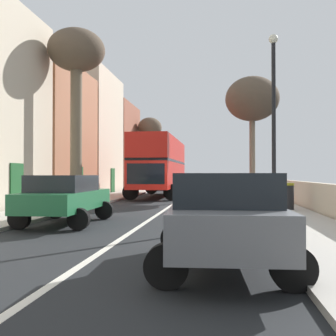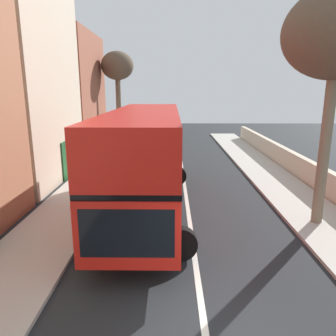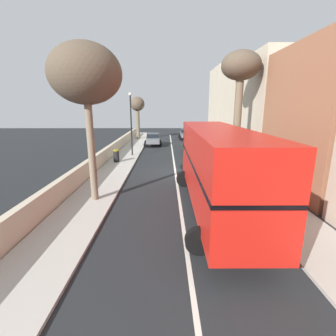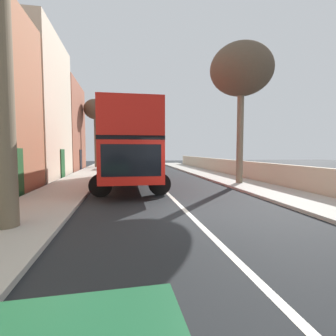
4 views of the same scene
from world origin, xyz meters
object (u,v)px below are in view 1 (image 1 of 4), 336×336
(lamppost_right, at_px, (274,110))
(litter_bin_right, at_px, (288,196))
(street_tree_right_3, at_px, (252,100))
(parked_car_green_left_0, at_px, (65,196))
(double_decker_bus, at_px, (160,164))
(street_tree_left_0, at_px, (150,130))
(parked_car_grey_right_1, at_px, (224,215))
(street_tree_left_2, at_px, (76,60))
(parked_car_white_left_2, at_px, (171,180))

(lamppost_right, distance_m, litter_bin_right, 4.64)
(street_tree_right_3, bearing_deg, lamppost_right, -91.50)
(parked_car_green_left_0, bearing_deg, double_decker_bus, 87.04)
(street_tree_left_0, height_order, lamppost_right, street_tree_left_0)
(parked_car_grey_right_1, xyz_separation_m, street_tree_left_0, (-7.60, 36.00, 5.55))
(parked_car_grey_right_1, bearing_deg, lamppost_right, 75.79)
(street_tree_left_2, bearing_deg, lamppost_right, -31.98)
(double_decker_bus, height_order, street_tree_left_2, street_tree_left_2)
(lamppost_right, bearing_deg, double_decker_bus, 113.47)
(street_tree_left_0, height_order, street_tree_left_2, street_tree_left_2)
(street_tree_left_2, bearing_deg, parked_car_white_left_2, 83.49)
(street_tree_left_0, xyz_separation_m, street_tree_right_3, (9.72, -16.29, 0.02))
(litter_bin_right, bearing_deg, street_tree_right_3, 94.12)
(parked_car_grey_right_1, bearing_deg, parked_car_green_left_0, 132.36)
(double_decker_bus, bearing_deg, parked_car_green_left_0, -92.96)
(litter_bin_right, bearing_deg, parked_car_grey_right_1, -105.07)
(street_tree_right_3, height_order, litter_bin_right, street_tree_right_3)
(parked_car_grey_right_1, relative_size, parked_car_white_left_2, 0.92)
(lamppost_right, bearing_deg, parked_car_white_left_2, 104.33)
(parked_car_grey_right_1, height_order, litter_bin_right, parked_car_grey_right_1)
(parked_car_green_left_0, xyz_separation_m, street_tree_right_3, (7.13, 14.22, 5.60))
(street_tree_left_2, height_order, lamppost_right, street_tree_left_2)
(parked_car_green_left_0, xyz_separation_m, parked_car_grey_right_1, (5.00, -5.48, 0.02))
(parked_car_white_left_2, xyz_separation_m, street_tree_left_0, (-2.60, 2.28, 5.53))
(parked_car_green_left_0, height_order, litter_bin_right, parked_car_green_left_0)
(street_tree_left_2, bearing_deg, street_tree_right_3, 35.85)
(double_decker_bus, distance_m, street_tree_right_3, 7.67)
(lamppost_right, height_order, litter_bin_right, lamppost_right)
(parked_car_green_left_0, relative_size, street_tree_left_2, 0.51)
(street_tree_left_0, bearing_deg, street_tree_left_2, -89.48)
(street_tree_left_2, bearing_deg, parked_car_grey_right_1, -60.07)
(street_tree_left_2, relative_size, lamppost_right, 1.43)
(street_tree_left_0, relative_size, street_tree_left_2, 0.86)
(street_tree_left_2, bearing_deg, street_tree_left_0, 90.52)
(parked_car_white_left_2, bearing_deg, parked_car_green_left_0, -90.00)
(street_tree_right_3, bearing_deg, parked_car_white_left_2, 116.97)
(parked_car_white_left_2, xyz_separation_m, street_tree_left_2, (-2.38, -20.89, 6.58))
(parked_car_green_left_0, relative_size, litter_bin_right, 4.07)
(parked_car_grey_right_1, bearing_deg, street_tree_right_3, 83.84)
(street_tree_left_0, distance_m, street_tree_left_2, 23.19)
(parked_car_grey_right_1, height_order, street_tree_left_0, street_tree_left_0)
(street_tree_right_3, relative_size, litter_bin_right, 7.09)
(parked_car_grey_right_1, distance_m, lamppost_right, 7.87)
(parked_car_green_left_0, bearing_deg, street_tree_right_3, 63.38)
(parked_car_green_left_0, distance_m, street_tree_right_3, 16.86)
(parked_car_grey_right_1, distance_m, street_tree_left_2, 16.21)
(street_tree_right_3, distance_m, litter_bin_right, 11.01)
(parked_car_white_left_2, distance_m, lamppost_right, 27.62)
(street_tree_left_2, height_order, litter_bin_right, street_tree_left_2)
(parked_car_white_left_2, relative_size, litter_bin_right, 3.92)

